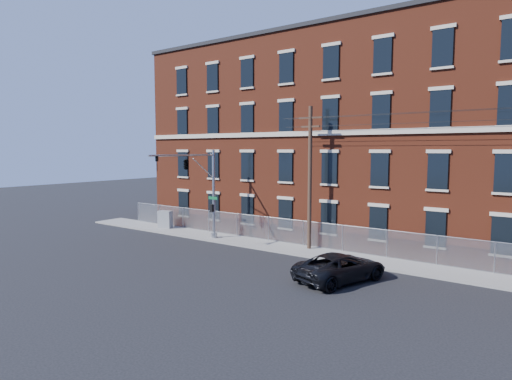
{
  "coord_description": "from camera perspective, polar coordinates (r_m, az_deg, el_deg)",
  "views": [
    {
      "loc": [
        16.62,
        -21.17,
        7.12
      ],
      "look_at": [
        -1.51,
        4.0,
        4.23
      ],
      "focal_mm": 30.36,
      "sensor_mm": 36.0,
      "label": 1
    }
  ],
  "objects": [
    {
      "name": "pickup_truck",
      "position": [
        24.31,
        11.08,
        -9.93
      ],
      "size": [
        4.16,
        6.02,
        1.53
      ],
      "primitive_type": "imported",
      "rotation": [
        0.0,
        0.0,
        2.82
      ],
      "color": "black",
      "rests_on": "ground"
    },
    {
      "name": "ground",
      "position": [
        27.84,
        -2.33,
        -9.49
      ],
      "size": [
        140.0,
        140.0,
        0.0
      ],
      "primitive_type": "plane",
      "color": "black",
      "rests_on": "ground"
    },
    {
      "name": "mill_building",
      "position": [
        35.42,
        28.44,
        6.36
      ],
      "size": [
        55.3,
        14.32,
        16.3
      ],
      "color": "maroon",
      "rests_on": "ground"
    },
    {
      "name": "utility_pole_near",
      "position": [
        30.56,
        7.11,
        1.95
      ],
      "size": [
        1.8,
        0.28,
        10.0
      ],
      "color": "#3F2B1F",
      "rests_on": "ground"
    },
    {
      "name": "sidewalk",
      "position": [
        27.5,
        25.24,
        -10.06
      ],
      "size": [
        65.0,
        3.0,
        0.12
      ],
      "primitive_type": "cube",
      "color": "gray",
      "rests_on": "ground"
    },
    {
      "name": "utility_cabinet",
      "position": [
        39.74,
        -11.88,
        -3.8
      ],
      "size": [
        1.35,
        0.91,
        1.54
      ],
      "primitive_type": "cube",
      "rotation": [
        0.0,
        0.0,
        0.26
      ],
      "color": "gray",
      "rests_on": "sidewalk"
    },
    {
      "name": "chain_link_fence",
      "position": [
        28.51,
        25.8,
        -7.49
      ],
      "size": [
        59.06,
        0.06,
        1.85
      ],
      "color": "#A5A8AD",
      "rests_on": "ground"
    },
    {
      "name": "traffic_signal_mast",
      "position": [
        32.56,
        -8.32,
        2.23
      ],
      "size": [
        0.9,
        6.75,
        7.0
      ],
      "color": "#9EA0A5",
      "rests_on": "ground"
    }
  ]
}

